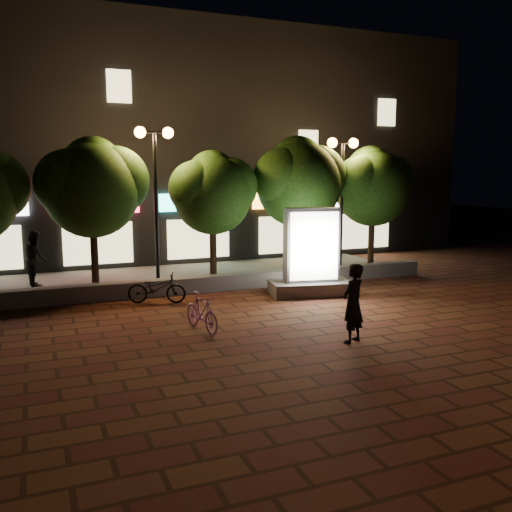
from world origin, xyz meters
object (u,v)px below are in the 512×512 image
tree_mid (213,190)px  tree_left (93,184)px  tree_far_right (373,184)px  scooter_parked (157,288)px  ad_kiosk (311,260)px  tree_right (299,179)px  pedestrian (35,258)px  rider (353,303)px  scooter_pink (202,312)px  street_lamp_right (342,170)px  street_lamp_left (155,166)px

tree_mid → tree_left: bearing=180.0°
tree_far_right → scooter_parked: bearing=-164.8°
ad_kiosk → tree_far_right: bearing=35.9°
tree_right → pedestrian: 9.56m
tree_far_right → ad_kiosk: bearing=-144.1°
rider → scooter_pink: bearing=-63.5°
tree_mid → tree_far_right: (6.50, 0.00, 0.15)m
scooter_parked → rider: bearing=-127.4°
tree_right → pedestrian: bearing=172.4°
ad_kiosk → street_lamp_right: bearing=46.0°
street_lamp_left → ad_kiosk: (4.24, -2.86, -2.92)m
tree_far_right → street_lamp_left: (-8.55, -0.26, 0.66)m
scooter_parked → pedestrian: pedestrian is taller
tree_right → scooter_pink: size_ratio=3.27×
street_lamp_left → rider: (2.83, -7.59, -3.12)m
tree_left → tree_right: 7.30m
tree_left → street_lamp_left: 2.05m
tree_mid → ad_kiosk: 4.36m
tree_left → ad_kiosk: bearing=-26.8°
pedestrian → scooter_parked: bearing=-147.3°
tree_right → rider: size_ratio=2.78×
tree_mid → pedestrian: bearing=168.2°
rider → pedestrian: pedestrian is taller
tree_mid → tree_right: (3.31, 0.00, 0.35)m
street_lamp_left → rider: size_ratio=2.85×
tree_right → scooter_pink: tree_right is taller
tree_far_right → pedestrian: (-12.33, 1.21, -2.37)m
tree_far_right → ad_kiosk: (-4.31, -3.12, -2.27)m
street_lamp_left → scooter_parked: bearing=-103.0°
tree_left → tree_far_right: tree_left is taller
tree_right → pedestrian: size_ratio=2.75×
street_lamp_left → scooter_parked: (-0.51, -2.20, -3.58)m
street_lamp_right → scooter_parked: 8.55m
tree_left → tree_mid: bearing=-0.0°
tree_left → ad_kiosk: 7.31m
tree_far_right → scooter_parked: (-9.06, -2.46, -2.92)m
ad_kiosk → scooter_parked: ad_kiosk is taller
tree_far_right → rider: 10.02m
street_lamp_left → scooter_parked: size_ratio=3.03×
tree_right → street_lamp_right: bearing=-9.1°
tree_right → scooter_parked: size_ratio=2.96×
tree_right → scooter_parked: tree_right is taller
street_lamp_right → pedestrian: bearing=172.2°
street_lamp_right → rider: bearing=-118.8°
tree_mid → scooter_pink: 6.68m
street_lamp_left → street_lamp_right: (7.00, 0.00, -0.13)m
street_lamp_right → tree_right: bearing=170.9°
tree_far_right → ad_kiosk: tree_far_right is taller
ad_kiosk → pedestrian: ad_kiosk is taller
street_lamp_left → street_lamp_right: 7.00m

